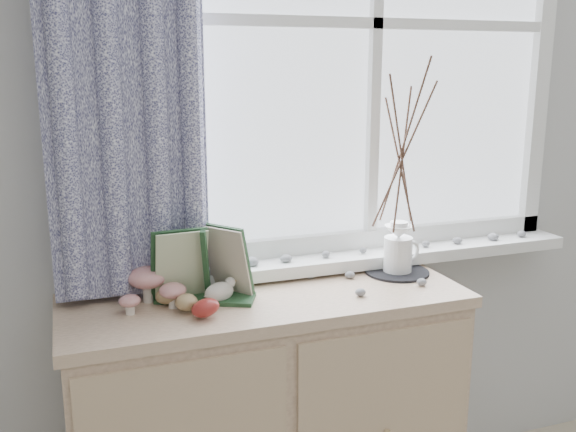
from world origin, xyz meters
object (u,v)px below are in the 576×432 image
Objects in this scene: sideboard at (268,424)px; botanical_book at (207,266)px; toadstool_cluster at (151,284)px; twig_pitcher at (402,151)px.

botanical_book reaches higher than sideboard.
toadstool_cluster is (-0.15, 0.05, -0.05)m from botanical_book.
sideboard is at bearing 166.15° from twig_pitcher.
botanical_book reaches higher than toadstool_cluster.
toadstool_cluster is at bearing -172.77° from botanical_book.
botanical_book is 0.71m from twig_pitcher.
twig_pitcher reaches higher than sideboard.
sideboard is 3.67× the size of botanical_book.
sideboard is 0.57m from botanical_book.
toadstool_cluster is 0.27× the size of twig_pitcher.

